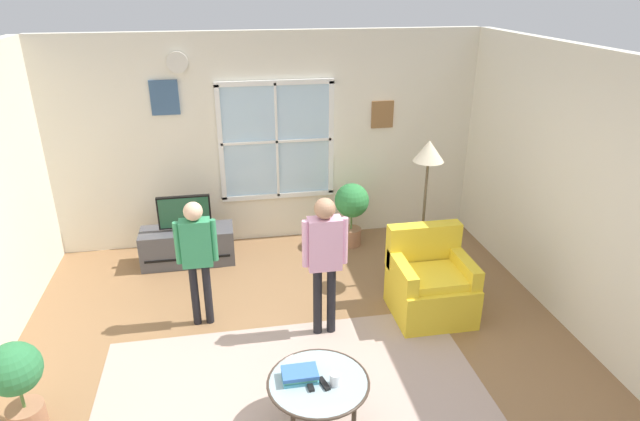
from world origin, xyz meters
TOP-DOWN VIEW (x-y plane):
  - ground_plane at (0.00, 0.00)m, footprint 5.84×6.06m
  - back_wall at (0.00, 2.79)m, footprint 5.24×0.17m
  - side_wall_right at (2.68, 0.00)m, footprint 0.12×5.46m
  - area_rug at (-0.15, -0.29)m, footprint 3.20×2.00m
  - tv_stand at (-1.07, 2.22)m, footprint 1.09×0.43m
  - television at (-1.07, 2.22)m, footprint 0.61×0.08m
  - armchair at (1.38, 0.70)m, footprint 0.76×0.74m
  - coffee_table at (0.00, -0.63)m, footprint 0.77×0.77m
  - book_stack at (-0.13, -0.58)m, footprint 0.26×0.18m
  - cup at (0.11, -0.69)m, footprint 0.08×0.08m
  - remote_near_books at (0.03, -0.67)m, footprint 0.08×0.15m
  - remote_near_cup at (-0.07, -0.66)m, footprint 0.05×0.14m
  - person_green_shirt at (-0.88, 0.91)m, footprint 0.39×0.18m
  - person_pink_shirt at (0.27, 0.55)m, footprint 0.42×0.19m
  - potted_plant_by_window at (0.96, 2.33)m, footprint 0.43×0.43m
  - potted_plant_corner at (-2.17, -0.25)m, footprint 0.39×0.39m
  - floor_lamp at (1.50, 1.30)m, footprint 0.32×0.32m

SIDE VIEW (x-z plane):
  - ground_plane at x=0.00m, z-range -0.02..0.00m
  - area_rug at x=-0.15m, z-range 0.00..0.01m
  - tv_stand at x=-1.07m, z-range 0.00..0.43m
  - armchair at x=1.38m, z-range -0.11..0.76m
  - coffee_table at x=0.00m, z-range 0.19..0.63m
  - remote_near_books at x=0.03m, z-range 0.43..0.46m
  - remote_near_cup at x=-0.07m, z-range 0.43..0.46m
  - potted_plant_corner at x=-2.17m, z-range 0.09..0.85m
  - book_stack at x=-0.13m, z-range 0.43..0.51m
  - cup at x=0.11m, z-range 0.43..0.53m
  - potted_plant_by_window at x=0.96m, z-range 0.12..0.95m
  - television at x=-1.07m, z-range 0.44..0.87m
  - person_green_shirt at x=-0.88m, z-range 0.16..1.46m
  - person_pink_shirt at x=0.27m, z-range 0.18..1.57m
  - side_wall_right at x=2.68m, z-range 0.00..2.62m
  - back_wall at x=0.00m, z-range 0.00..2.62m
  - floor_lamp at x=1.50m, z-range 0.55..2.19m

